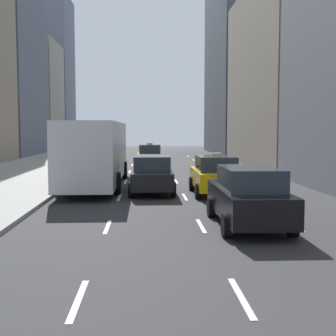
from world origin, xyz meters
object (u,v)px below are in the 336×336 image
Objects in this scene: taxi_lead at (215,175)px; taxi_second at (150,156)px; city_bus at (96,151)px; sedan_silver_behind at (248,196)px; sedan_black_near at (152,174)px.

taxi_lead is 1.00× the size of taxi_second.
taxi_lead is 6.67m from city_bus.
city_bus is (-5.61, 3.48, 0.91)m from taxi_lead.
taxi_second is 0.91× the size of sedan_silver_behind.
sedan_black_near is 0.40× the size of city_bus.
city_bus is (-2.81, 2.88, 0.91)m from sedan_black_near.
sedan_black_near is 0.96× the size of sedan_silver_behind.
city_bus is at bearing -103.38° from taxi_second.
city_bus is (-5.61, 10.34, 0.88)m from sedan_silver_behind.
taxi_second is at bearing 100.37° from taxi_lead.
sedan_black_near is (-2.80, 0.60, -0.01)m from taxi_lead.
sedan_silver_behind reaches higher than sedan_black_near.
taxi_second is (-2.80, 15.30, 0.00)m from taxi_lead.
city_bus reaches higher than sedan_silver_behind.
taxi_second reaches higher than sedan_black_near.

